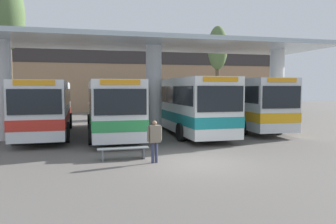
{
  "coord_description": "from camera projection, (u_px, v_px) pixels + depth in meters",
  "views": [
    {
      "loc": [
        -3.95,
        -11.4,
        2.77
      ],
      "look_at": [
        0.0,
        4.17,
        1.6
      ],
      "focal_mm": 35.0,
      "sensor_mm": 36.0,
      "label": 1
    }
  ],
  "objects": [
    {
      "name": "station_canopy",
      "position": [
        154.0,
        57.0,
        19.19
      ],
      "size": [
        21.35,
        6.25,
        5.5
      ],
      "color": "silver",
      "rests_on": "ground_plane"
    },
    {
      "name": "transit_bus_left_bay",
      "position": [
        46.0,
        105.0,
        19.42
      ],
      "size": [
        2.87,
        10.65,
        3.16
      ],
      "rotation": [
        0.0,
        0.0,
        3.16
      ],
      "color": "silver",
      "rests_on": "ground_plane"
    },
    {
      "name": "transit_bus_center_bay",
      "position": [
        111.0,
        105.0,
        19.57
      ],
      "size": [
        2.74,
        11.33,
        3.17
      ],
      "rotation": [
        0.0,
        0.0,
        3.14
      ],
      "color": "silver",
      "rests_on": "ground_plane"
    },
    {
      "name": "poplar_tree_behind_left",
      "position": [
        8.0,
        16.0,
        26.92
      ],
      "size": [
        2.57,
        2.57,
        11.64
      ],
      "color": "brown",
      "rests_on": "ground_plane"
    },
    {
      "name": "transit_bus_right_bay",
      "position": [
        183.0,
        103.0,
        20.83
      ],
      "size": [
        2.84,
        11.83,
        3.33
      ],
      "rotation": [
        0.0,
        0.0,
        3.15
      ],
      "color": "white",
      "rests_on": "ground_plane"
    },
    {
      "name": "ground_plane",
      "position": [
        195.0,
        163.0,
        12.19
      ],
      "size": [
        100.0,
        100.0,
        0.0
      ],
      "primitive_type": "plane",
      "color": "#605B56"
    },
    {
      "name": "townhouse_backdrop",
      "position": [
        119.0,
        75.0,
        38.51
      ],
      "size": [
        40.0,
        0.58,
        7.41
      ],
      "color": "#9E7A5B",
      "rests_on": "ground_plane"
    },
    {
      "name": "parked_car_street",
      "position": [
        130.0,
        104.0,
        36.23
      ],
      "size": [
        4.6,
        2.17,
        2.03
      ],
      "rotation": [
        0.0,
        0.0,
        -0.05
      ],
      "color": "navy",
      "rests_on": "ground_plane"
    },
    {
      "name": "waiting_bench_near_pillar",
      "position": [
        123.0,
        151.0,
        12.71
      ],
      "size": [
        1.99,
        0.44,
        0.46
      ],
      "color": "slate",
      "rests_on": "ground_plane"
    },
    {
      "name": "transit_bus_far_right_bay",
      "position": [
        237.0,
        101.0,
        22.93
      ],
      "size": [
        2.94,
        11.56,
        3.34
      ],
      "rotation": [
        0.0,
        0.0,
        3.11
      ],
      "color": "silver",
      "rests_on": "ground_plane"
    },
    {
      "name": "pedestrian_waiting",
      "position": [
        155.0,
        137.0,
        12.1
      ],
      "size": [
        0.59,
        0.3,
        1.58
      ],
      "rotation": [
        0.0,
        0.0,
        0.17
      ],
      "color": "#333856",
      "rests_on": "ground_plane"
    },
    {
      "name": "poplar_tree_behind_right",
      "position": [
        218.0,
        50.0,
        33.89
      ],
      "size": [
        2.04,
        2.04,
        9.19
      ],
      "color": "brown",
      "rests_on": "ground_plane"
    }
  ]
}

